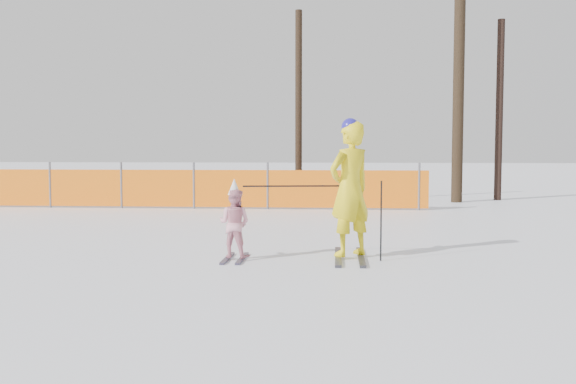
{
  "coord_description": "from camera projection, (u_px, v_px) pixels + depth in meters",
  "views": [
    {
      "loc": [
        0.7,
        -8.86,
        1.66
      ],
      "look_at": [
        0.0,
        0.5,
        1.0
      ],
      "focal_mm": 40.0,
      "sensor_mm": 36.0,
      "label": 1
    }
  ],
  "objects": [
    {
      "name": "ground",
      "position": [
        285.0,
        266.0,
        8.98
      ],
      "size": [
        120.0,
        120.0,
        0.0
      ],
      "primitive_type": "plane",
      "color": "white",
      "rests_on": "ground"
    },
    {
      "name": "adult",
      "position": [
        350.0,
        189.0,
        9.51
      ],
      "size": [
        0.86,
        1.62,
        2.09
      ],
      "color": "black",
      "rests_on": "ground"
    },
    {
      "name": "child",
      "position": [
        234.0,
        223.0,
        9.45
      ],
      "size": [
        0.58,
        0.96,
        1.2
      ],
      "color": "black",
      "rests_on": "ground"
    },
    {
      "name": "ski_poles",
      "position": [
        331.0,
        201.0,
        9.39
      ],
      "size": [
        2.04,
        0.22,
        1.17
      ],
      "color": "black",
      "rests_on": "ground"
    },
    {
      "name": "safety_fence",
      "position": [
        126.0,
        188.0,
        17.42
      ],
      "size": [
        16.28,
        0.06,
        1.25
      ],
      "color": "#595960",
      "rests_on": "ground"
    },
    {
      "name": "tree_trunks",
      "position": [
        440.0,
        90.0,
        19.25
      ],
      "size": [
        6.39,
        1.76,
        7.45
      ],
      "color": "black",
      "rests_on": "ground"
    }
  ]
}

